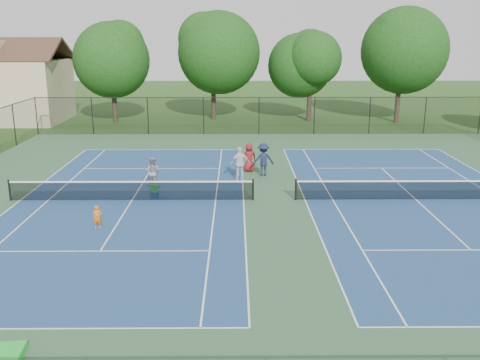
{
  "coord_description": "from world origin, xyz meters",
  "views": [
    {
      "loc": [
        -1.89,
        -25.1,
        7.89
      ],
      "look_at": [
        -1.69,
        -1.0,
        1.3
      ],
      "focal_mm": 40.0,
      "sensor_mm": 36.0,
      "label": 1
    }
  ],
  "objects_px": {
    "tree_back_d": "(402,47)",
    "ball_hopper": "(154,188)",
    "tree_back_b": "(213,49)",
    "bystander_a": "(240,163)",
    "bystander_c": "(249,157)",
    "instructor": "(153,172)",
    "tree_back_a": "(112,56)",
    "ball_crate": "(155,195)",
    "child_player": "(97,217)",
    "clapboard_house": "(8,88)",
    "tree_back_c": "(311,61)",
    "bystander_b": "(263,160)"
  },
  "relations": [
    {
      "from": "bystander_a",
      "to": "ball_hopper",
      "type": "relative_size",
      "value": 5.08
    },
    {
      "from": "ball_hopper",
      "to": "ball_crate",
      "type": "bearing_deg",
      "value": 0.0
    },
    {
      "from": "tree_back_a",
      "to": "bystander_c",
      "type": "distance_m",
      "value": 22.44
    },
    {
      "from": "tree_back_a",
      "to": "ball_crate",
      "type": "distance_m",
      "value": 25.33
    },
    {
      "from": "instructor",
      "to": "ball_crate",
      "type": "bearing_deg",
      "value": 118.01
    },
    {
      "from": "tree_back_d",
      "to": "tree_back_b",
      "type": "bearing_deg",
      "value": 173.29
    },
    {
      "from": "tree_back_c",
      "to": "bystander_b",
      "type": "height_order",
      "value": "tree_back_c"
    },
    {
      "from": "ball_crate",
      "to": "tree_back_a",
      "type": "bearing_deg",
      "value": 106.66
    },
    {
      "from": "bystander_c",
      "to": "ball_crate",
      "type": "xyz_separation_m",
      "value": [
        -4.83,
        -5.29,
        -0.69
      ]
    },
    {
      "from": "child_player",
      "to": "bystander_c",
      "type": "xyz_separation_m",
      "value": [
        6.6,
        9.59,
        0.36
      ]
    },
    {
      "from": "tree_back_b",
      "to": "tree_back_d",
      "type": "height_order",
      "value": "tree_back_d"
    },
    {
      "from": "tree_back_d",
      "to": "bystander_c",
      "type": "xyz_separation_m",
      "value": [
        -14.1,
        -18.31,
        -5.97
      ]
    },
    {
      "from": "child_player",
      "to": "ball_hopper",
      "type": "distance_m",
      "value": 4.64
    },
    {
      "from": "child_player",
      "to": "bystander_c",
      "type": "relative_size",
      "value": 0.58
    },
    {
      "from": "tree_back_c",
      "to": "tree_back_d",
      "type": "xyz_separation_m",
      "value": [
        8.0,
        -1.0,
        1.34
      ]
    },
    {
      "from": "instructor",
      "to": "tree_back_a",
      "type": "bearing_deg",
      "value": -55.2
    },
    {
      "from": "ball_crate",
      "to": "instructor",
      "type": "bearing_deg",
      "value": 100.42
    },
    {
      "from": "tree_back_d",
      "to": "clapboard_house",
      "type": "xyz_separation_m",
      "value": [
        -36.0,
        1.0,
        -3.73
      ]
    },
    {
      "from": "tree_back_a",
      "to": "instructor",
      "type": "relative_size",
      "value": 5.59
    },
    {
      "from": "tree_back_a",
      "to": "ball_crate",
      "type": "height_order",
      "value": "tree_back_a"
    },
    {
      "from": "tree_back_d",
      "to": "bystander_b",
      "type": "height_order",
      "value": "tree_back_d"
    },
    {
      "from": "bystander_a",
      "to": "bystander_c",
      "type": "relative_size",
      "value": 1.12
    },
    {
      "from": "child_player",
      "to": "tree_back_d",
      "type": "bearing_deg",
      "value": 39.89
    },
    {
      "from": "tree_back_a",
      "to": "child_player",
      "type": "xyz_separation_m",
      "value": [
        5.3,
        -27.89,
        -5.54
      ]
    },
    {
      "from": "tree_back_b",
      "to": "bystander_a",
      "type": "relative_size",
      "value": 5.26
    },
    {
      "from": "instructor",
      "to": "bystander_a",
      "type": "relative_size",
      "value": 0.86
    },
    {
      "from": "tree_back_d",
      "to": "ball_crate",
      "type": "relative_size",
      "value": 29.82
    },
    {
      "from": "bystander_a",
      "to": "bystander_b",
      "type": "bearing_deg",
      "value": -157.65
    },
    {
      "from": "tree_back_d",
      "to": "bystander_b",
      "type": "relative_size",
      "value": 5.47
    },
    {
      "from": "clapboard_house",
      "to": "tree_back_d",
      "type": "bearing_deg",
      "value": -1.59
    },
    {
      "from": "bystander_a",
      "to": "bystander_b",
      "type": "xyz_separation_m",
      "value": [
        1.35,
        0.98,
        -0.01
      ]
    },
    {
      "from": "tree_back_a",
      "to": "instructor",
      "type": "xyz_separation_m",
      "value": [
        6.7,
        -21.61,
        -5.22
      ]
    },
    {
      "from": "clapboard_house",
      "to": "ball_hopper",
      "type": "xyz_separation_m",
      "value": [
        17.06,
        -24.6,
        -2.59
      ]
    },
    {
      "from": "bystander_b",
      "to": "bystander_c",
      "type": "bearing_deg",
      "value": -56.12
    },
    {
      "from": "bystander_c",
      "to": "ball_crate",
      "type": "relative_size",
      "value": 4.89
    },
    {
      "from": "tree_back_d",
      "to": "instructor",
      "type": "xyz_separation_m",
      "value": [
        -19.3,
        -21.61,
        -6.01
      ]
    },
    {
      "from": "tree_back_a",
      "to": "tree_back_d",
      "type": "relative_size",
      "value": 0.88
    },
    {
      "from": "tree_back_d",
      "to": "instructor",
      "type": "relative_size",
      "value": 6.33
    },
    {
      "from": "ball_crate",
      "to": "tree_back_d",
      "type": "bearing_deg",
      "value": 51.26
    },
    {
      "from": "bystander_a",
      "to": "ball_crate",
      "type": "xyz_separation_m",
      "value": [
        -4.28,
        -3.35,
        -0.8
      ]
    },
    {
      "from": "tree_back_c",
      "to": "bystander_b",
      "type": "relative_size",
      "value": 4.43
    },
    {
      "from": "child_player",
      "to": "ball_hopper",
      "type": "height_order",
      "value": "child_player"
    },
    {
      "from": "tree_back_b",
      "to": "bystander_c",
      "type": "bearing_deg",
      "value": -81.88
    },
    {
      "from": "tree_back_a",
      "to": "bystander_a",
      "type": "height_order",
      "value": "tree_back_a"
    },
    {
      "from": "bystander_b",
      "to": "ball_crate",
      "type": "bearing_deg",
      "value": 32.09
    },
    {
      "from": "tree_back_d",
      "to": "clapboard_house",
      "type": "relative_size",
      "value": 0.96
    },
    {
      "from": "bystander_a",
      "to": "ball_hopper",
      "type": "distance_m",
      "value": 5.45
    },
    {
      "from": "tree_back_d",
      "to": "ball_hopper",
      "type": "height_order",
      "value": "tree_back_d"
    },
    {
      "from": "bystander_a",
      "to": "tree_back_c",
      "type": "bearing_deg",
      "value": -121.02
    },
    {
      "from": "tree_back_a",
      "to": "tree_back_d",
      "type": "xyz_separation_m",
      "value": [
        26.0,
        0.0,
        0.79
      ]
    }
  ]
}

